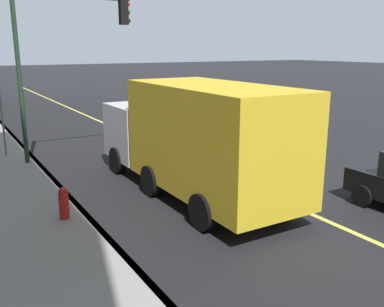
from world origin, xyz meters
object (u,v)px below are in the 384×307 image
object	(u,v)px
traffic_light_mast	(62,45)
fire_hydrant	(64,206)
truck_yellow	(196,137)
street_sign_post	(2,112)

from	to	relation	value
traffic_light_mast	fire_hydrant	world-z (taller)	traffic_light_mast
truck_yellow	traffic_light_mast	size ratio (longest dim) A/B	1.28
truck_yellow	street_sign_post	size ratio (longest dim) A/B	2.57
traffic_light_mast	street_sign_post	xyz separation A→B (m)	(1.56, 2.05, -2.44)
truck_yellow	fire_hydrant	size ratio (longest dim) A/B	8.51
fire_hydrant	truck_yellow	bearing A→B (deg)	-86.29
truck_yellow	traffic_light_mast	xyz separation A→B (m)	(5.66, 2.14, 2.55)
truck_yellow	street_sign_post	world-z (taller)	truck_yellow
street_sign_post	fire_hydrant	size ratio (longest dim) A/B	3.31
street_sign_post	truck_yellow	bearing A→B (deg)	-149.84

